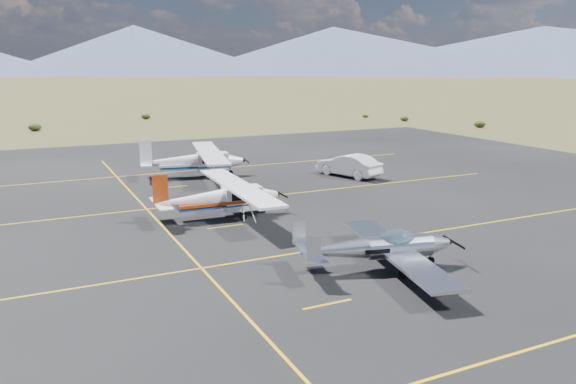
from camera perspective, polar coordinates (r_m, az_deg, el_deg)
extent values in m
plane|color=#383D1C|center=(24.83, 6.08, -7.09)|extent=(1600.00, 1600.00, 0.00)
cube|color=black|center=(30.70, -0.78, -3.10)|extent=(72.00, 72.00, 0.02)
cube|color=silver|center=(24.18, 10.91, -5.88)|extent=(3.40, 9.30, 0.12)
ellipsoid|color=#99BFD8|center=(24.03, 10.95, -4.77)|extent=(1.84, 1.29, 0.84)
cube|color=silver|center=(22.85, 2.21, -6.01)|extent=(1.35, 3.15, 0.06)
cube|color=silver|center=(21.64, 2.62, -5.82)|extent=(0.56, 0.18, 1.02)
cube|color=silver|center=(23.70, 1.13, -4.14)|extent=(0.56, 0.18, 1.02)
cylinder|color=black|center=(25.06, 14.28, -6.79)|extent=(0.36, 0.16, 0.35)
cylinder|color=black|center=(23.24, 11.62, -8.14)|extent=(0.42, 0.20, 0.41)
cylinder|color=black|center=(25.34, 9.30, -6.26)|extent=(0.42, 0.20, 0.41)
cube|color=white|center=(31.93, -4.70, -0.61)|extent=(2.17, 1.19, 1.31)
cube|color=white|center=(31.72, -5.06, 0.55)|extent=(1.86, 10.73, 0.14)
cube|color=black|center=(31.87, -4.71, -0.14)|extent=(1.59, 1.21, 0.53)
cube|color=#A7350D|center=(31.58, -6.87, -0.99)|extent=(4.89, 1.29, 0.17)
cube|color=#A7350D|center=(30.59, -12.84, 0.28)|extent=(0.83, 0.10, 1.55)
cube|color=white|center=(30.77, -12.77, -1.13)|extent=(0.83, 3.13, 0.06)
cylinder|color=black|center=(32.55, -2.58, -1.85)|extent=(0.35, 0.11, 0.35)
cylinder|color=black|center=(31.10, -4.57, -2.51)|extent=(0.43, 0.14, 0.43)
cylinder|color=black|center=(32.97, -5.74, -1.64)|extent=(0.43, 0.14, 0.43)
cube|color=white|center=(43.54, -7.67, 3.05)|extent=(2.51, 1.64, 1.42)
cube|color=white|center=(43.40, -7.98, 3.99)|extent=(3.86, 11.68, 0.15)
cube|color=black|center=(43.49, -7.68, 3.43)|extent=(1.90, 1.56, 0.58)
cube|color=white|center=(43.42, -9.46, 2.82)|extent=(5.41, 2.23, 0.19)
cube|color=white|center=(43.10, -14.27, 4.01)|extent=(0.89, 0.25, 1.69)
cube|color=white|center=(43.23, -14.21, 2.91)|extent=(1.43, 3.46, 0.06)
cylinder|color=black|center=(43.88, -5.86, 1.95)|extent=(0.39, 0.18, 0.38)
cylinder|color=black|center=(42.58, -7.88, 1.62)|extent=(0.48, 0.22, 0.46)
cylinder|color=black|center=(44.74, -8.21, 2.15)|extent=(0.48, 0.22, 0.46)
imported|color=white|center=(43.36, 6.19, 2.71)|extent=(3.46, 5.52, 1.72)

